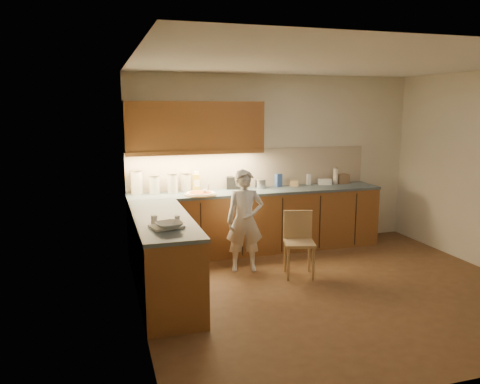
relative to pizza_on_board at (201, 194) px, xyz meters
The scene contains 24 objects.
room 2.13m from the pizza_on_board, 50.81° to the right, with size 4.54×4.50×2.62m.
l_counter 0.66m from the pizza_on_board, 41.53° to the right, with size 3.77×2.62×0.92m.
backsplash 1.03m from the pizza_on_board, 26.16° to the left, with size 3.75×0.02×0.58m, color #C1AF95.
upper_cabinets 0.95m from the pizza_on_board, 92.54° to the left, with size 1.95×0.36×0.73m.
pizza_on_board is the anchor object (origin of this frame).
child 0.80m from the pizza_on_board, 53.42° to the right, with size 0.49×0.32×1.33m, color silver.
wooden_chair 1.51m from the pizza_on_board, 42.57° to the right, with size 0.45×0.45×0.82m.
mixing_bowl 1.80m from the pizza_on_board, 112.40° to the right, with size 0.27×0.27×0.07m, color white.
canister_a 0.91m from the pizza_on_board, 158.35° to the left, with size 0.17×0.17×0.34m.
canister_b 0.68m from the pizza_on_board, 154.67° to the left, with size 0.15×0.15×0.27m.
canister_c 0.46m from the pizza_on_board, 141.16° to the left, with size 0.15×0.15×0.29m.
canister_d 0.39m from the pizza_on_board, 111.30° to the left, with size 0.17×0.17×0.28m.
oil_jug 0.32m from the pizza_on_board, 89.47° to the left, with size 0.12×0.10×0.29m.
toaster 0.71m from the pizza_on_board, 28.58° to the left, with size 0.32×0.24×0.19m.
steel_pot 1.01m from the pizza_on_board, 15.85° to the left, with size 0.18×0.18×0.14m.
blue_box 1.33m from the pizza_on_board, 14.59° to the left, with size 0.10×0.07×0.19m, color #3758A7.
card_box_a 1.56m from the pizza_on_board, 11.00° to the left, with size 0.13×0.09×0.09m, color tan.
white_bottle 1.84m from the pizza_on_board, 11.30° to the left, with size 0.06×0.06×0.17m, color white.
flat_pack 2.09m from the pizza_on_board, ahead, with size 0.20×0.14×0.08m, color white.
tall_jar 2.25m from the pizza_on_board, ahead, with size 0.08×0.08×0.26m.
card_box_b 2.39m from the pizza_on_board, ahead, with size 0.19×0.15×0.15m, color #9B7653.
dough_cloth 1.77m from the pizza_on_board, 113.52° to the right, with size 0.31×0.24×0.02m, color white.
spice_jar_a 1.65m from the pizza_on_board, 119.35° to the right, with size 0.07×0.07×0.09m, color white.
spice_jar_b 1.56m from the pizza_on_board, 111.42° to the right, with size 0.05×0.05×0.07m, color silver.
Camera 1 is at (-2.60, -4.69, 2.14)m, focal length 35.00 mm.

